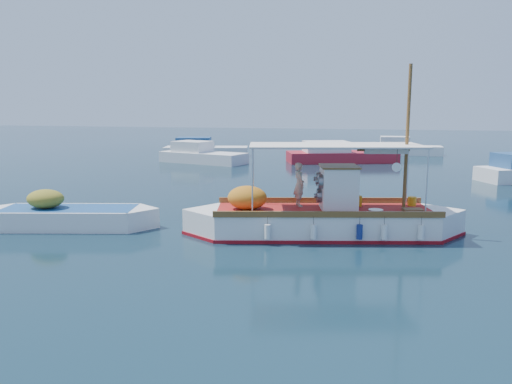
# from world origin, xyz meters

# --- Properties ---
(ground) EXTENTS (160.00, 160.00, 0.00)m
(ground) POSITION_xyz_m (0.00, 0.00, 0.00)
(ground) COLOR black
(ground) RESTS_ON ground
(fishing_caique) EXTENTS (9.10, 4.03, 5.71)m
(fishing_caique) POSITION_xyz_m (0.63, 0.54, 0.50)
(fishing_caique) COLOR white
(fishing_caique) RESTS_ON ground
(dinghy) EXTENTS (6.18, 2.79, 1.55)m
(dinghy) POSITION_xyz_m (-8.13, -0.66, 0.32)
(dinghy) COLOR white
(dinghy) RESTS_ON ground
(bg_boat_nw) EXTENTS (7.00, 4.13, 1.80)m
(bg_boat_nw) POSITION_xyz_m (-10.71, 19.80, 0.49)
(bg_boat_nw) COLOR silver
(bg_boat_nw) RESTS_ON ground
(bg_boat_n) EXTENTS (8.63, 5.33, 1.80)m
(bg_boat_n) POSITION_xyz_m (-0.66, 22.61, 0.49)
(bg_boat_n) COLOR maroon
(bg_boat_n) RESTS_ON ground
(bg_boat_far_w) EXTENTS (7.37, 3.85, 1.80)m
(bg_boat_far_w) POSITION_xyz_m (-12.27, 24.68, 0.49)
(bg_boat_far_w) COLOR silver
(bg_boat_far_w) RESTS_ON ground
(bg_boat_far_n) EXTENTS (6.16, 2.15, 1.80)m
(bg_boat_far_n) POSITION_xyz_m (4.35, 29.91, 0.49)
(bg_boat_far_n) COLOR silver
(bg_boat_far_n) RESTS_ON ground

